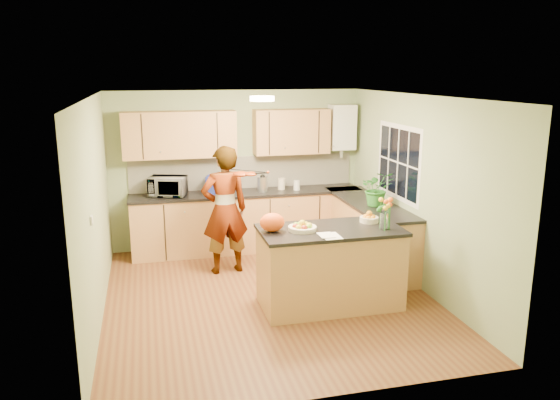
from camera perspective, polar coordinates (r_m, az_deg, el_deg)
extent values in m
plane|color=brown|center=(7.02, -1.21, -10.08)|extent=(4.50, 4.50, 0.00)
cube|color=silver|center=(6.44, -1.32, 10.77)|extent=(4.00, 4.50, 0.02)
cube|color=gray|center=(8.78, -4.48, 3.22)|extent=(4.00, 0.02, 2.50)
cube|color=gray|center=(4.54, 5.01, -6.54)|extent=(4.00, 0.02, 2.50)
cube|color=gray|center=(6.50, -18.74, -1.08)|extent=(0.02, 4.50, 2.50)
cube|color=gray|center=(7.31, 14.23, 0.78)|extent=(0.02, 4.50, 2.50)
cube|color=#A97E43|center=(8.69, -3.40, -2.29)|extent=(3.60, 0.60, 0.90)
cube|color=black|center=(8.56, -3.44, 0.72)|extent=(3.64, 0.62, 0.04)
cube|color=#A97E43|center=(8.12, 9.24, -3.57)|extent=(0.60, 2.20, 0.90)
cube|color=black|center=(7.99, 9.30, -0.35)|extent=(0.62, 2.24, 0.04)
cube|color=white|center=(8.79, -3.81, 2.91)|extent=(3.60, 0.02, 0.52)
cube|color=#A97E43|center=(8.43, -10.44, 6.74)|extent=(1.70, 0.34, 0.70)
cube|color=#A97E43|center=(8.71, 1.20, 7.16)|extent=(1.20, 0.34, 0.70)
cube|color=white|center=(8.97, 6.48, 7.58)|extent=(0.40, 0.30, 0.72)
cylinder|color=silver|center=(9.02, 6.42, 5.05)|extent=(0.06, 0.06, 0.20)
cube|color=white|center=(7.77, 12.26, 3.87)|extent=(0.01, 1.30, 1.05)
cube|color=black|center=(7.77, 12.23, 3.87)|extent=(0.01, 1.18, 0.92)
cube|color=white|center=(5.90, -19.08, -2.02)|extent=(0.02, 0.09, 0.09)
cylinder|color=#FFEABF|center=(6.74, -1.88, 10.54)|extent=(0.30, 0.30, 0.06)
cylinder|color=white|center=(6.74, -1.88, 10.80)|extent=(0.10, 0.10, 0.02)
cube|color=#A97E43|center=(6.66, 5.22, -7.16)|extent=(1.65, 0.82, 0.93)
cube|color=black|center=(6.50, 5.31, -3.15)|extent=(1.69, 0.87, 0.04)
cylinder|color=beige|center=(6.39, 2.35, -2.98)|extent=(0.33, 0.33, 0.05)
cylinder|color=beige|center=(6.82, 9.29, -2.03)|extent=(0.23, 0.23, 0.07)
cylinder|color=silver|center=(6.53, 10.84, -2.17)|extent=(0.10, 0.10, 0.20)
ellipsoid|color=#DE4812|center=(6.32, -0.82, -2.34)|extent=(0.31, 0.26, 0.22)
cube|color=white|center=(6.19, 5.35, -3.75)|extent=(0.20, 0.27, 0.01)
imported|color=#ECAF90|center=(7.62, -5.78, -1.05)|extent=(0.71, 0.51, 1.81)
imported|color=white|center=(8.41, -11.65, 1.41)|extent=(0.62, 0.51, 0.30)
cube|color=navy|center=(8.50, -6.55, 1.62)|extent=(0.39, 0.33, 0.27)
cylinder|color=silver|center=(8.58, -1.83, 1.68)|extent=(0.17, 0.17, 0.23)
sphere|color=black|center=(8.55, -1.84, 2.69)|extent=(0.08, 0.08, 0.08)
cylinder|color=beige|center=(8.72, 0.17, 1.71)|extent=(0.12, 0.12, 0.18)
cylinder|color=white|center=(8.66, 1.76, 1.54)|extent=(0.10, 0.10, 0.15)
imported|color=#2C7928|center=(7.73, 10.10, 1.20)|extent=(0.52, 0.48, 0.50)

